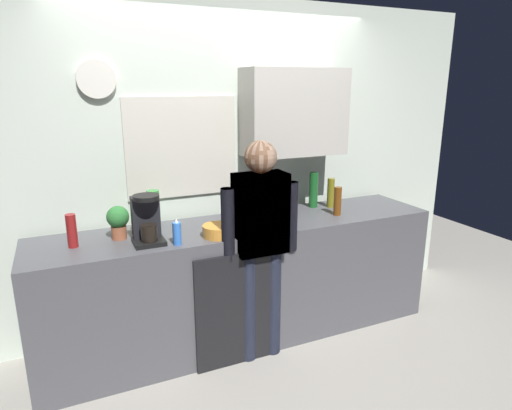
% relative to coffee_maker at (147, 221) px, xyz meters
% --- Properties ---
extents(ground_plane, '(8.00, 8.00, 0.00)m').
position_rel_coffee_maker_xyz_m(ground_plane, '(0.74, -0.19, -1.09)').
color(ground_plane, '#9E998E').
extents(kitchen_counter, '(3.06, 0.64, 0.94)m').
position_rel_coffee_maker_xyz_m(kitchen_counter, '(0.74, 0.11, -0.62)').
color(kitchen_counter, '#4C4C51').
rests_on(kitchen_counter, ground_plane).
extents(dishwasher_panel, '(0.56, 0.02, 0.84)m').
position_rel_coffee_maker_xyz_m(dishwasher_panel, '(0.52, -0.22, -0.66)').
color(dishwasher_panel, black).
rests_on(dishwasher_panel, ground_plane).
extents(back_wall_assembly, '(4.66, 0.42, 2.60)m').
position_rel_coffee_maker_xyz_m(back_wall_assembly, '(0.80, 0.51, 0.28)').
color(back_wall_assembly, silver).
rests_on(back_wall_assembly, ground_plane).
extents(coffee_maker, '(0.20, 0.20, 0.33)m').
position_rel_coffee_maker_xyz_m(coffee_maker, '(0.00, 0.00, 0.00)').
color(coffee_maker, black).
rests_on(coffee_maker, kitchen_counter).
extents(bottle_green_wine, '(0.07, 0.07, 0.30)m').
position_rel_coffee_maker_xyz_m(bottle_green_wine, '(1.46, 0.31, 0.00)').
color(bottle_green_wine, '#195923').
rests_on(bottle_green_wine, kitchen_counter).
extents(bottle_clear_soda, '(0.09, 0.09, 0.28)m').
position_rel_coffee_maker_xyz_m(bottle_clear_soda, '(0.10, 0.29, -0.01)').
color(bottle_clear_soda, '#2D8C33').
rests_on(bottle_clear_soda, kitchen_counter).
extents(bottle_red_vinegar, '(0.06, 0.06, 0.22)m').
position_rel_coffee_maker_xyz_m(bottle_red_vinegar, '(-0.46, 0.11, -0.04)').
color(bottle_red_vinegar, maroon).
rests_on(bottle_red_vinegar, kitchen_counter).
extents(bottle_olive_oil, '(0.06, 0.06, 0.25)m').
position_rel_coffee_maker_xyz_m(bottle_olive_oil, '(1.59, 0.24, -0.02)').
color(bottle_olive_oil, olive).
rests_on(bottle_olive_oil, kitchen_counter).
extents(bottle_amber_beer, '(0.06, 0.06, 0.23)m').
position_rel_coffee_maker_xyz_m(bottle_amber_beer, '(1.51, 0.02, -0.03)').
color(bottle_amber_beer, brown).
rests_on(bottle_amber_beer, kitchen_counter).
extents(cup_terracotta_mug, '(0.08, 0.08, 0.09)m').
position_rel_coffee_maker_xyz_m(cup_terracotta_mug, '(0.85, 0.08, -0.10)').
color(cup_terracotta_mug, '#B26647').
rests_on(cup_terracotta_mug, kitchen_counter).
extents(cup_yellow_cup, '(0.07, 0.07, 0.09)m').
position_rel_coffee_maker_xyz_m(cup_yellow_cup, '(-0.03, 0.28, -0.10)').
color(cup_yellow_cup, yellow).
rests_on(cup_yellow_cup, kitchen_counter).
extents(mixing_bowl, '(0.22, 0.22, 0.08)m').
position_rel_coffee_maker_xyz_m(mixing_bowl, '(0.47, -0.08, -0.11)').
color(mixing_bowl, orange).
rests_on(mixing_bowl, kitchen_counter).
extents(potted_plant, '(0.15, 0.15, 0.23)m').
position_rel_coffee_maker_xyz_m(potted_plant, '(-0.16, 0.15, -0.01)').
color(potted_plant, '#9E5638').
rests_on(potted_plant, kitchen_counter).
extents(dish_soap, '(0.06, 0.06, 0.18)m').
position_rel_coffee_maker_xyz_m(dish_soap, '(0.17, -0.12, -0.07)').
color(dish_soap, blue).
rests_on(dish_soap, kitchen_counter).
extents(storage_canister, '(0.14, 0.14, 0.17)m').
position_rel_coffee_maker_xyz_m(storage_canister, '(0.98, 0.27, -0.06)').
color(storage_canister, silver).
rests_on(storage_canister, kitchen_counter).
extents(person_at_sink, '(0.57, 0.22, 1.60)m').
position_rel_coffee_maker_xyz_m(person_at_sink, '(0.74, -0.19, -0.14)').
color(person_at_sink, brown).
rests_on(person_at_sink, ground_plane).
extents(person_guest, '(0.57, 0.22, 1.60)m').
position_rel_coffee_maker_xyz_m(person_guest, '(0.74, -0.19, -0.14)').
color(person_guest, '#3F4766').
rests_on(person_guest, ground_plane).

